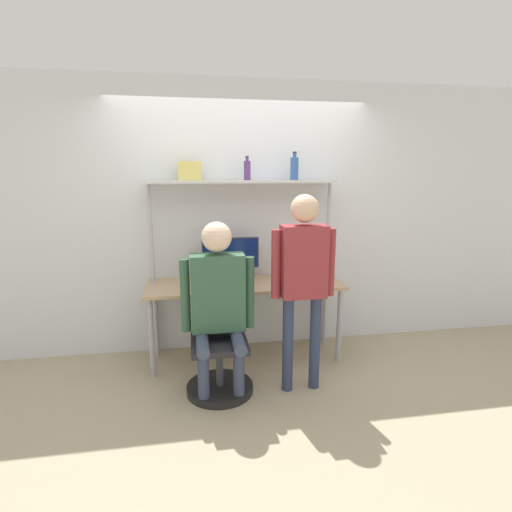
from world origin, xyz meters
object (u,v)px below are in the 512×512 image
(person_standing, at_px, (303,269))
(bottle_blue, at_px, (294,168))
(office_chair, at_px, (219,359))
(cell_phone, at_px, (241,285))
(laptop, at_px, (215,279))
(monitor, at_px, (231,256))
(bottle_purple, at_px, (247,170))
(storage_box, at_px, (190,171))
(person_seated, at_px, (218,295))

(person_standing, xyz_separation_m, bottle_blue, (0.13, 0.82, 0.81))
(office_chair, bearing_deg, bottle_blue, 41.28)
(office_chair, height_order, person_standing, person_standing)
(cell_phone, height_order, office_chair, office_chair)
(laptop, bearing_deg, office_chair, -91.56)
(laptop, height_order, office_chair, laptop)
(monitor, xyz_separation_m, bottle_blue, (0.63, -0.00, 0.85))
(bottle_purple, bearing_deg, office_chair, -116.18)
(cell_phone, xyz_separation_m, storage_box, (-0.44, 0.24, 1.05))
(cell_phone, bearing_deg, laptop, 172.72)
(monitor, height_order, storage_box, storage_box)
(cell_phone, xyz_separation_m, bottle_purple, (0.10, 0.24, 1.06))
(cell_phone, relative_size, bottle_purple, 0.67)
(bottle_purple, relative_size, storage_box, 1.09)
(monitor, distance_m, office_chair, 1.04)
(bottle_blue, xyz_separation_m, storage_box, (-1.00, 0.00, -0.03))
(office_chair, bearing_deg, bottle_purple, 63.82)
(monitor, xyz_separation_m, person_seated, (-0.18, -0.76, -0.15))
(monitor, distance_m, bottle_purple, 0.85)
(bottle_blue, bearing_deg, person_standing, -98.89)
(office_chair, distance_m, person_standing, 1.04)
(laptop, xyz_separation_m, person_seated, (-0.01, -0.54, 0.01))
(bottle_blue, relative_size, storage_box, 1.30)
(monitor, distance_m, cell_phone, 0.35)
(person_seated, relative_size, bottle_purple, 6.44)
(monitor, distance_m, laptop, 0.32)
(bottle_purple, bearing_deg, cell_phone, -112.16)
(monitor, height_order, person_seated, person_seated)
(cell_phone, distance_m, bottle_blue, 1.24)
(laptop, bearing_deg, bottle_purple, 32.38)
(person_standing, bearing_deg, bottle_blue, 81.11)
(laptop, xyz_separation_m, cell_phone, (0.24, -0.03, -0.06))
(monitor, relative_size, bottle_purple, 2.51)
(cell_phone, height_order, person_seated, person_seated)
(laptop, distance_m, bottle_purple, 1.08)
(person_seated, height_order, bottle_blue, bottle_blue)
(cell_phone, bearing_deg, bottle_purple, 67.84)
(laptop, relative_size, cell_phone, 2.00)
(bottle_blue, distance_m, bottle_purple, 0.46)
(person_standing, relative_size, storage_box, 8.02)
(monitor, distance_m, person_standing, 0.96)
(bottle_purple, distance_m, storage_box, 0.54)
(bottle_purple, bearing_deg, monitor, 179.17)
(bottle_blue, relative_size, bottle_purple, 1.20)
(laptop, xyz_separation_m, storage_box, (-0.20, 0.21, 0.99))
(person_standing, relative_size, bottle_blue, 6.16)
(bottle_blue, distance_m, storage_box, 1.00)
(bottle_blue, bearing_deg, person_seated, -137.10)
(office_chair, relative_size, person_standing, 0.55)
(office_chair, height_order, bottle_purple, bottle_purple)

